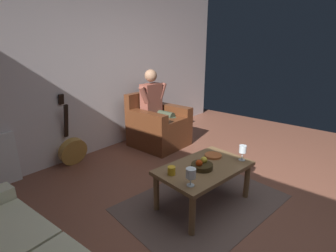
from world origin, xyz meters
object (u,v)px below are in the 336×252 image
Objects in this scene: coffee_table at (204,172)px; candle_jar at (172,171)px; guitar at (73,149)px; armchair at (158,127)px; person_seated at (156,106)px; wine_glass_near at (243,150)px; fruit_bowl at (202,165)px; decorative_dish at (213,156)px; wine_glass_far at (191,174)px.

coffee_table is 0.40m from candle_jar.
armchair is at bearing 163.24° from guitar.
guitar is (0.40, -1.92, -0.14)m from coffee_table.
person_seated is 1.87m from wine_glass_near.
decorative_dish is (-0.32, -0.06, -0.02)m from fruit_bowl.
wine_glass_far is at bearing 15.48° from coffee_table.
wine_glass_far is at bearing 50.76° from armchair.
wine_glass_near reaches higher than candle_jar.
armchair reaches higher than candle_jar.
guitar is (1.34, -0.40, -0.09)m from armchair.
candle_jar is at bearing 47.54° from person_seated.
fruit_bowl is at bearing 57.02° from armchair.
person_seated reaches higher than decorative_dish.
wine_glass_near is 1.02× the size of wine_glass_far.
guitar reaches higher than wine_glass_near.
wine_glass_far is 0.76× the size of fruit_bowl.
candle_jar reaches higher than coffee_table.
fruit_bowl is at bearing 100.05° from guitar.
coffee_table is 0.49m from wine_glass_near.
person_seated is 2.14m from wine_glass_far.
wine_glass_near is 0.80m from wine_glass_far.
wine_glass_near reaches higher than wine_glass_far.
fruit_bowl is at bearing 10.58° from decorative_dish.
fruit_bowl is (-0.34, -0.11, -0.08)m from wine_glass_far.
candle_jar is (0.74, -0.38, -0.08)m from wine_glass_near.
person_seated reaches higher than coffee_table.
armchair is 1.85m from wine_glass_near.
fruit_bowl is at bearing -26.86° from wine_glass_near.
armchair reaches higher than fruit_bowl.
coffee_table is 4.79× the size of fruit_bowl.
candle_jar is (-0.05, -0.26, -0.07)m from wine_glass_far.
guitar is 1.97m from fruit_bowl.
person_seated is 1.46m from guitar.
armchair is at bearing -121.80° from coffee_table.
person_seated is 1.65m from decorative_dish.
wine_glass_near is 0.77× the size of fruit_bowl.
coffee_table is 6.19× the size of wine_glass_near.
candle_jar is at bearing 91.51° from guitar.
decorative_dish is (0.67, 1.49, -0.23)m from person_seated.
guitar is at bearing -90.09° from wine_glass_far.
person_seated is at bearing -107.29° from wine_glass_near.
candle_jar is at bearing 46.88° from armchair.
decorative_dish is 2.39× the size of candle_jar.
coffee_table is 13.23× the size of candle_jar.
person_seated is at bearing -121.27° from coffee_table.
person_seated is 6.60× the size of decorative_dish.
wine_glass_near is at bearing 152.81° from candle_jar.
person_seated is 1.86m from fruit_bowl.
wine_glass_near is 0.50m from fruit_bowl.
wine_glass_near is (-0.79, 2.15, 0.33)m from guitar.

